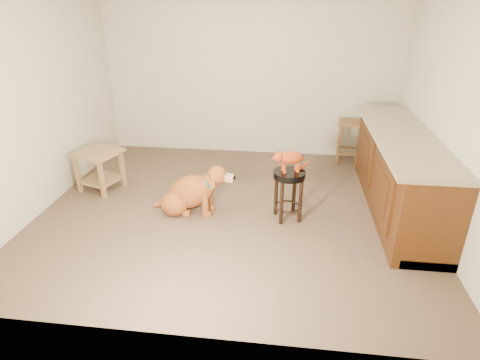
# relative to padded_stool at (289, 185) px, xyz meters

# --- Properties ---
(floor) EXTENTS (4.50, 4.00, 0.01)m
(floor) POSITION_rel_padded_stool_xyz_m (-0.66, 0.11, -0.42)
(floor) COLOR brown
(floor) RESTS_ON ground
(room_shell) EXTENTS (4.54, 4.04, 2.62)m
(room_shell) POSITION_rel_padded_stool_xyz_m (-0.66, 0.11, 1.26)
(room_shell) COLOR #BDB698
(room_shell) RESTS_ON ground
(cabinet_run) EXTENTS (0.70, 2.56, 0.94)m
(cabinet_run) POSITION_rel_padded_stool_xyz_m (1.29, 0.41, 0.02)
(cabinet_run) COLOR #44220C
(cabinet_run) RESTS_ON ground
(padded_stool) EXTENTS (0.38, 0.38, 0.59)m
(padded_stool) POSITION_rel_padded_stool_xyz_m (0.00, 0.00, 0.00)
(padded_stool) COLOR black
(padded_stool) RESTS_ON ground
(wood_stool) EXTENTS (0.41, 0.41, 0.66)m
(wood_stool) POSITION_rel_padded_stool_xyz_m (0.89, 1.81, -0.07)
(wood_stool) COLOR brown
(wood_stool) RESTS_ON ground
(side_table) EXTENTS (0.64, 0.64, 0.53)m
(side_table) POSITION_rel_padded_stool_xyz_m (-2.46, 0.47, -0.07)
(side_table) COLOR olive
(side_table) RESTS_ON ground
(golden_retriever) EXTENTS (1.03, 0.53, 0.66)m
(golden_retriever) POSITION_rel_padded_stool_xyz_m (-1.14, 0.02, -0.17)
(golden_retriever) COLOR brown
(golden_retriever) RESTS_ON ground
(tabby_kitten) EXTENTS (0.42, 0.27, 0.29)m
(tabby_kitten) POSITION_rel_padded_stool_xyz_m (-0.01, -0.00, 0.33)
(tabby_kitten) COLOR #932F0E
(tabby_kitten) RESTS_ON padded_stool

